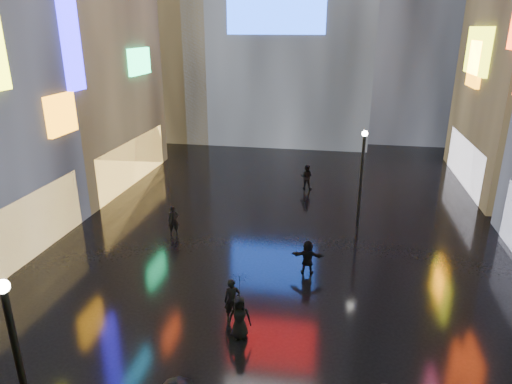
# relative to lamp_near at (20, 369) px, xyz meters

# --- Properties ---
(ground) EXTENTS (140.00, 140.00, 0.00)m
(ground) POSITION_rel_lamp_near_xyz_m (4.07, 14.70, -2.94)
(ground) COLOR black
(ground) RESTS_ON ground
(building_left_far) EXTENTS (10.28, 12.00, 22.00)m
(building_left_far) POSITION_rel_lamp_near_xyz_m (-11.91, 20.70, 8.04)
(building_left_far) COLOR black
(building_left_far) RESTS_ON ground
(lamp_near) EXTENTS (0.30, 0.30, 5.20)m
(lamp_near) POSITION_rel_lamp_near_xyz_m (0.00, 0.00, 0.00)
(lamp_near) COLOR black
(lamp_near) RESTS_ON ground
(lamp_far) EXTENTS (0.30, 0.30, 5.20)m
(lamp_far) POSITION_rel_lamp_near_xyz_m (7.90, 16.03, 0.00)
(lamp_far) COLOR black
(lamp_far) RESTS_ON ground
(pedestrian_4) EXTENTS (0.90, 0.73, 1.60)m
(pedestrian_4) POSITION_rel_lamp_near_xyz_m (3.69, 5.70, -2.14)
(pedestrian_4) COLOR black
(pedestrian_4) RESTS_ON ground
(pedestrian_5) EXTENTS (1.42, 0.47, 1.53)m
(pedestrian_5) POSITION_rel_lamp_near_xyz_m (5.63, 10.49, -2.18)
(pedestrian_5) COLOR black
(pedestrian_5) RESTS_ON ground
(pedestrian_6) EXTENTS (0.67, 0.59, 1.53)m
(pedestrian_6) POSITION_rel_lamp_near_xyz_m (-1.42, 13.19, -2.18)
(pedestrian_6) COLOR black
(pedestrian_6) RESTS_ON ground
(pedestrian_7) EXTENTS (0.87, 0.73, 1.63)m
(pedestrian_7) POSITION_rel_lamp_near_xyz_m (4.70, 21.50, -2.13)
(pedestrian_7) COLOR black
(pedestrian_7) RESTS_ON ground
(umbrella_2) EXTENTS (1.29, 1.29, 0.83)m
(umbrella_2) POSITION_rel_lamp_near_xyz_m (3.69, 5.70, -0.93)
(umbrella_2) COLOR black
(umbrella_2) RESTS_ON pedestrian_4
(pedestrian_8) EXTENTS (0.69, 0.56, 1.64)m
(pedestrian_8) POSITION_rel_lamp_near_xyz_m (3.21, 6.63, -2.13)
(pedestrian_8) COLOR black
(pedestrian_8) RESTS_ON ground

